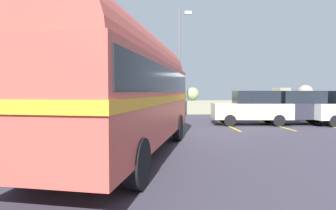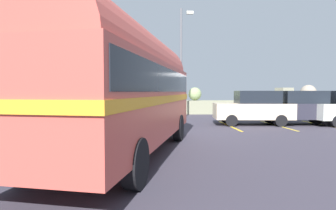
{
  "view_description": "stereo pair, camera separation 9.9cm",
  "coord_description": "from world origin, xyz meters",
  "px_view_note": "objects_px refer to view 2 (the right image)",
  "views": [
    {
      "loc": [
        -0.92,
        -10.94,
        1.83
      ],
      "look_at": [
        -0.38,
        -2.86,
        1.44
      ],
      "focal_mm": 29.67,
      "sensor_mm": 36.0,
      "label": 1
    },
    {
      "loc": [
        -0.82,
        -10.95,
        1.83
      ],
      "look_at": [
        -0.38,
        -2.86,
        1.44
      ],
      "focal_mm": 29.67,
      "sensor_mm": 36.0,
      "label": 2
    }
  ],
  "objects_px": {
    "lamp_post": "(182,58)",
    "parked_car_nearest": "(254,107)",
    "vintage_coach": "(126,84)",
    "parked_car_middle": "(299,107)"
  },
  "relations": [
    {
      "from": "vintage_coach",
      "to": "parked_car_middle",
      "type": "distance_m",
      "value": 11.21
    },
    {
      "from": "vintage_coach",
      "to": "lamp_post",
      "type": "xyz_separation_m",
      "value": [
        2.65,
        10.05,
        1.94
      ]
    },
    {
      "from": "lamp_post",
      "to": "parked_car_nearest",
      "type": "bearing_deg",
      "value": -41.09
    },
    {
      "from": "lamp_post",
      "to": "parked_car_middle",
      "type": "bearing_deg",
      "value": -27.19
    },
    {
      "from": "vintage_coach",
      "to": "lamp_post",
      "type": "height_order",
      "value": "lamp_post"
    },
    {
      "from": "vintage_coach",
      "to": "parked_car_middle",
      "type": "relative_size",
      "value": 2.11
    },
    {
      "from": "parked_car_middle",
      "to": "parked_car_nearest",
      "type": "bearing_deg",
      "value": 94.69
    },
    {
      "from": "vintage_coach",
      "to": "parked_car_nearest",
      "type": "bearing_deg",
      "value": 61.91
    },
    {
      "from": "vintage_coach",
      "to": "lamp_post",
      "type": "bearing_deg",
      "value": 89.23
    },
    {
      "from": "parked_car_middle",
      "to": "lamp_post",
      "type": "distance_m",
      "value": 7.51
    }
  ]
}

